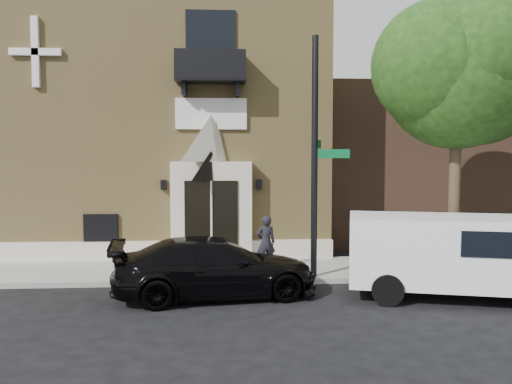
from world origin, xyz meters
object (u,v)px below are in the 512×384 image
at_px(cargo_van, 460,253).
at_px(pedestrian_near, 266,242).
at_px(dumpster, 502,248).
at_px(black_sedan, 215,267).
at_px(street_sign, 315,157).
at_px(fire_hydrant, 426,262).

xyz_separation_m(cargo_van, pedestrian_near, (-4.55, 2.93, -0.19)).
xyz_separation_m(cargo_van, dumpster, (2.46, 2.42, -0.34)).
height_order(cargo_van, pedestrian_near, cargo_van).
relative_size(black_sedan, street_sign, 0.77).
bearing_deg(pedestrian_near, cargo_van, 137.49).
bearing_deg(fire_hydrant, dumpster, 11.58).
bearing_deg(dumpster, cargo_van, -125.61).
bearing_deg(black_sedan, street_sign, -72.40).
bearing_deg(street_sign, cargo_van, -10.14).
relative_size(cargo_van, street_sign, 0.80).
bearing_deg(dumpster, pedestrian_near, -174.26).
height_order(black_sedan, dumpster, black_sedan).
xyz_separation_m(black_sedan, dumpster, (8.48, 1.86, 0.05)).
bearing_deg(fire_hydrant, street_sign, 179.73).
distance_m(cargo_van, street_sign, 4.46).
relative_size(dumpster, pedestrian_near, 1.31).
xyz_separation_m(cargo_van, fire_hydrant, (-0.05, 1.91, -0.62)).
xyz_separation_m(street_sign, pedestrian_near, (-1.29, 1.01, -2.55)).
bearing_deg(black_sedan, cargo_van, -104.01).
relative_size(black_sedan, cargo_van, 0.96).
height_order(cargo_van, street_sign, street_sign).
bearing_deg(street_sign, dumpster, 25.35).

